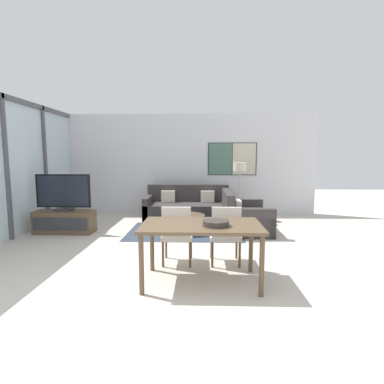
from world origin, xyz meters
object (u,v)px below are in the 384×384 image
coffee_table (185,219)px  floor_lamp (240,171)px  television (63,193)px  dining_table (201,230)px  dining_chair_left (177,232)px  fruit_bowl (216,223)px  dining_chair_centre (226,232)px  sofa_main (188,208)px  tv_console (65,222)px  sofa_side (242,218)px

coffee_table → floor_lamp: size_ratio=0.60×
television → dining_table: television is taller
dining_chair_left → fruit_bowl: dining_chair_left is taller
dining_chair_centre → sofa_main: bearing=102.3°
fruit_bowl → television: bearing=140.6°
tv_console → sofa_side: size_ratio=0.84×
sofa_side → floor_lamp: bearing=-4.0°
sofa_main → fruit_bowl: size_ratio=6.61×
sofa_side → dining_chair_left: size_ratio=1.61×
sofa_main → dining_chair_left: dining_chair_left is taller
tv_console → sofa_side: 3.83m
sofa_side → floor_lamp: (0.09, 1.26, 0.96)m
tv_console → dining_chair_centre: (3.28, -1.79, 0.26)m
sofa_side → fruit_bowl: size_ratio=4.42×
dining_chair_left → fruit_bowl: 0.97m
dining_chair_left → floor_lamp: 3.72m
sofa_side → fruit_bowl: 3.00m
sofa_side → dining_table: size_ratio=0.95×
television → fruit_bowl: bearing=-39.4°
sofa_main → floor_lamp: 1.66m
sofa_main → coffee_table: (0.00, -1.34, -0.00)m
fruit_bowl → floor_lamp: bearing=78.9°
television → sofa_side: 3.87m
coffee_table → fruit_bowl: fruit_bowl is taller
tv_console → television: television is taller
dining_table → dining_chair_left: 0.75m
floor_lamp → dining_table: bearing=-103.8°
floor_lamp → fruit_bowl: bearing=-101.1°
coffee_table → floor_lamp: (1.35, 1.41, 0.96)m
sofa_main → coffee_table: size_ratio=2.47×
coffee_table → floor_lamp: floor_lamp is taller
sofa_side → coffee_table: 1.27m
sofa_main → dining_table: 3.99m
sofa_main → sofa_side: size_ratio=1.50×
sofa_main → television: bearing=-149.3°
dining_chair_left → dining_chair_centre: (0.73, 0.01, 0.00)m
television → coffee_table: television is taller
dining_table → tv_console: bearing=140.2°
sofa_side → fruit_bowl: bearing=165.9°
sofa_main → sofa_side: same height
television → dining_chair_centre: bearing=-28.7°
tv_console → dining_chair_centre: size_ratio=1.36×
fruit_bowl → dining_chair_left: bearing=126.3°
tv_console → television: size_ratio=1.07×
dining_table → coffee_table: bearing=97.9°
coffee_table → floor_lamp: 2.17m
sofa_main → dining_table: sofa_main is taller
dining_chair_left → dining_table: bearing=-60.1°
coffee_table → dining_table: bearing=-82.1°
sofa_main → sofa_side: 1.73m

